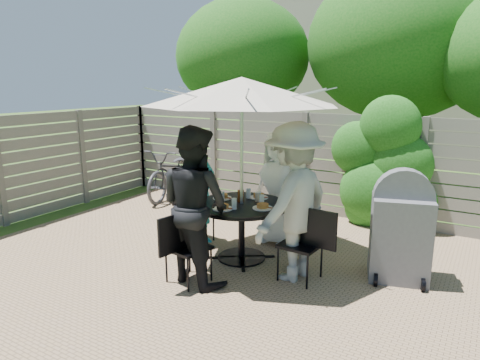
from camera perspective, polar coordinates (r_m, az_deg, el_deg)
The scene contains 23 objects.
backyard_envelope at distance 14.76m, azimuth 20.35°, elevation 13.06°, with size 60.00×60.00×5.00m.
patio_table at distance 5.76m, azimuth 0.21°, elevation -5.43°, with size 1.42×1.42×0.80m.
umbrella at distance 5.47m, azimuth 0.23°, elevation 11.73°, with size 2.94×2.94×2.43m.
chair_back at distance 6.57m, azimuth 5.86°, elevation -5.94°, with size 0.51×0.64×0.84m.
person_back at distance 6.30m, azimuth 5.25°, elevation -1.08°, with size 0.83×0.54×1.70m, color white.
chair_left at distance 6.50m, azimuth -6.20°, elevation -5.81°, with size 0.73×0.53×0.97m.
person_left at distance 6.25m, azimuth -5.47°, elevation -1.64°, with size 0.59×0.38×1.61m, color teal.
chair_front at distance 5.23m, azimuth -6.97°, elevation -10.80°, with size 0.50×0.69×0.91m.
person_front at distance 5.09m, azimuth -6.04°, elevation -3.38°, with size 0.92×0.72×1.90m, color black.
chair_right at distance 5.31m, azimuth 8.15°, elevation -10.37°, with size 0.69×0.48×0.94m.
person_right at distance 5.15m, azimuth 7.13°, elevation -3.00°, with size 1.25×0.72×1.93m, color #989994.
plate_back at distance 5.95m, azimuth 2.53°, elevation -2.18°, with size 0.26×0.26×0.06m.
plate_left at distance 5.92m, azimuth -2.38°, elevation -2.25°, with size 0.26×0.26×0.06m.
plate_front at distance 5.43m, azimuth -2.32°, elevation -3.65°, with size 0.26×0.26×0.06m.
plate_right at distance 5.46m, azimuth 3.04°, elevation -3.57°, with size 0.26×0.26×0.06m.
glass_back at distance 5.93m, azimuth 1.13°, elevation -1.77°, with size 0.07×0.07×0.14m, color silver.
glass_left at distance 5.77m, azimuth -2.40°, elevation -2.19°, with size 0.07×0.07×0.14m, color silver.
glass_front at distance 5.42m, azimuth -0.79°, elevation -3.18°, with size 0.07×0.07×0.14m, color silver.
glass_right at distance 5.59m, azimuth 2.92°, elevation -2.70°, with size 0.07×0.07×0.14m, color silver.
syrup_jug at distance 5.74m, azimuth 0.10°, elevation -2.15°, with size 0.09×0.09×0.16m, color #59280C.
coffee_cup at distance 5.77m, azimuth 2.41°, elevation -2.28°, with size 0.08×0.08×0.12m, color #C6B293.
bicycle at distance 9.05m, azimuth -8.79°, elevation 1.01°, with size 0.70×2.01×1.06m, color #333338.
bbq_grill at distance 5.51m, azimuth 20.61°, elevation -6.34°, with size 0.80×0.69×1.39m.
Camera 1 is at (2.94, -4.19, 2.37)m, focal length 32.00 mm.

